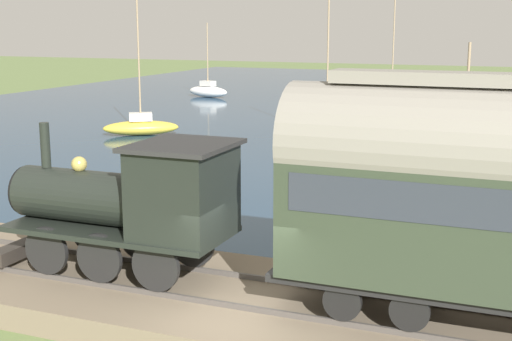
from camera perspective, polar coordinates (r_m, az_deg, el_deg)
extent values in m
plane|color=#607542|center=(14.81, -1.49, -13.49)|extent=(200.00, 200.00, 0.00)
cube|color=navy|center=(56.73, 16.54, 4.84)|extent=(80.00, 80.00, 0.01)
cube|color=#756651|center=(15.61, 0.14, -10.95)|extent=(4.92, 56.00, 0.58)
cube|color=#4C4742|center=(14.75, -1.11, -10.88)|extent=(0.07, 54.88, 0.12)
cube|color=#4C4742|center=(16.22, 1.27, -8.75)|extent=(0.07, 54.88, 0.12)
cylinder|color=black|center=(15.38, -8.02, -7.58)|extent=(0.12, 1.11, 1.11)
cylinder|color=black|center=(16.79, -5.12, -5.85)|extent=(0.12, 1.11, 1.11)
cylinder|color=black|center=(16.10, -12.42, -6.85)|extent=(0.12, 1.11, 1.11)
cylinder|color=black|center=(17.45, -9.28, -5.27)|extent=(0.12, 1.11, 1.11)
cylinder|color=black|center=(16.92, -16.41, -6.16)|extent=(0.12, 1.11, 1.11)
cylinder|color=black|center=(18.21, -13.11, -4.71)|extent=(0.12, 1.11, 1.11)
cube|color=black|center=(16.64, -10.84, -4.56)|extent=(2.20, 5.15, 0.12)
cylinder|color=black|center=(17.04, -13.84, -1.98)|extent=(1.22, 3.09, 1.22)
cylinder|color=black|center=(18.00, -17.94, -1.49)|extent=(1.16, 0.08, 1.16)
cylinder|color=black|center=(17.37, -16.51, 1.97)|extent=(0.22, 0.22, 1.06)
sphere|color=tan|center=(16.88, -13.97, 0.50)|extent=(0.36, 0.36, 0.36)
cube|color=black|center=(15.56, -5.80, -1.66)|extent=(2.10, 1.80, 1.92)
cube|color=#282828|center=(15.36, -5.88, 2.01)|extent=(2.30, 2.04, 0.10)
cube|color=#2D2823|center=(18.51, -18.16, -5.94)|extent=(2.00, 0.44, 0.32)
cylinder|color=black|center=(13.71, 12.19, -10.97)|extent=(0.12, 0.76, 0.76)
cylinder|color=black|center=(15.28, 13.31, -8.63)|extent=(0.12, 0.76, 0.76)
cylinder|color=black|center=(13.96, 6.92, -10.37)|extent=(0.12, 0.76, 0.76)
cylinder|color=black|center=(15.50, 8.58, -8.14)|extent=(0.12, 0.76, 0.76)
ellipsoid|color=gray|center=(54.54, 10.77, 5.54)|extent=(3.35, 4.20, 1.27)
cylinder|color=#9E8460|center=(54.26, 10.96, 10.39)|extent=(0.10, 0.10, 7.97)
cube|color=silver|center=(54.46, 10.81, 6.44)|extent=(1.45, 1.51, 0.45)
ellipsoid|color=black|center=(40.66, 5.66, 3.35)|extent=(3.65, 6.08, 0.87)
cylinder|color=#9E8460|center=(40.26, 5.78, 9.61)|extent=(0.10, 0.10, 7.99)
ellipsoid|color=gold|center=(41.42, -9.19, 3.39)|extent=(3.50, 4.37, 0.83)
cylinder|color=#9E8460|center=(41.04, -9.38, 9.24)|extent=(0.10, 0.10, 7.63)
cube|color=silver|center=(41.34, -9.22, 4.26)|extent=(1.40, 1.54, 0.45)
ellipsoid|color=#192347|center=(26.31, 16.09, -1.56)|extent=(1.96, 3.54, 0.94)
cylinder|color=#9E8460|center=(25.83, 16.45, 4.57)|extent=(0.10, 0.10, 4.73)
cube|color=silver|center=(26.17, 16.18, -0.08)|extent=(0.91, 1.15, 0.45)
ellipsoid|color=white|center=(62.42, -3.86, 6.32)|extent=(2.26, 4.27, 0.96)
cylinder|color=#9E8460|center=(62.21, -3.90, 9.23)|extent=(0.10, 0.10, 5.38)
cube|color=silver|center=(62.36, -3.87, 6.96)|extent=(1.07, 1.38, 0.45)
ellipsoid|color=#B7B2A3|center=(25.78, -2.96, -1.84)|extent=(2.20, 2.05, 0.53)
ellipsoid|color=silver|center=(26.32, -10.87, -1.92)|extent=(1.83, 2.66, 0.39)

